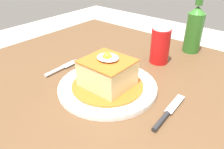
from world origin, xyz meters
TOP-DOWN VIEW (x-y plane):
  - dining_table at (0.00, 0.00)m, footprint 1.15×0.89m
  - main_plate at (-0.04, -0.05)m, footprint 0.29×0.29m
  - sandwich_meal at (-0.04, -0.05)m, footprint 0.21×0.21m
  - fork at (-0.24, -0.07)m, footprint 0.02×0.14m
  - knife at (0.15, -0.06)m, footprint 0.03×0.17m
  - soda_can at (-0.02, 0.20)m, footprint 0.07×0.07m
  - beer_bottle_green at (0.03, 0.37)m, footprint 0.06×0.06m

SIDE VIEW (x-z plane):
  - dining_table at x=0.00m, z-range 0.25..0.98m
  - fork at x=-0.24m, z-range 0.72..0.74m
  - knife at x=0.15m, z-range 0.72..0.74m
  - main_plate at x=-0.04m, z-range 0.72..0.74m
  - sandwich_meal at x=-0.04m, z-range 0.72..0.83m
  - soda_can at x=-0.02m, z-range 0.72..0.85m
  - beer_bottle_green at x=0.03m, z-range 0.69..0.96m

